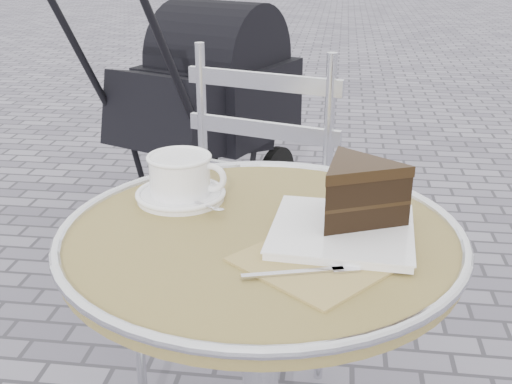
# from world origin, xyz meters

# --- Properties ---
(cafe_table) EXTENTS (0.72, 0.72, 0.74)m
(cafe_table) POSITION_xyz_m (0.00, 0.00, 0.57)
(cafe_table) COLOR silver
(cafe_table) RESTS_ON ground
(cappuccino_set) EXTENTS (0.18, 0.17, 0.09)m
(cappuccino_set) POSITION_xyz_m (-0.17, 0.13, 0.77)
(cappuccino_set) COLOR white
(cappuccino_set) RESTS_ON cafe_table
(cake_plate_set) EXTENTS (0.32, 0.38, 0.13)m
(cake_plate_set) POSITION_xyz_m (0.16, 0.02, 0.79)
(cake_plate_set) COLOR #A08558
(cake_plate_set) RESTS_ON cafe_table
(bistro_chair) EXTENTS (0.53, 0.53, 0.95)m
(bistro_chair) POSITION_xyz_m (-0.09, 0.52, 0.59)
(bistro_chair) COLOR silver
(bistro_chair) RESTS_ON ground
(baby_stroller) EXTENTS (0.84, 1.15, 1.09)m
(baby_stroller) POSITION_xyz_m (-0.45, 1.65, 0.49)
(baby_stroller) COLOR black
(baby_stroller) RESTS_ON ground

